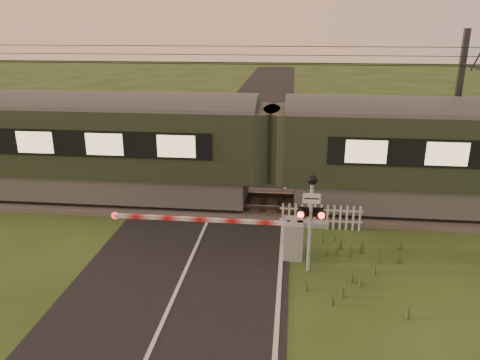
# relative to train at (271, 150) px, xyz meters

# --- Properties ---
(ground) EXTENTS (160.00, 160.00, 0.00)m
(ground) POSITION_rel_train_xyz_m (-2.18, -6.50, -2.32)
(ground) COLOR #274119
(ground) RESTS_ON ground
(road) EXTENTS (6.00, 140.00, 0.03)m
(road) POSITION_rel_train_xyz_m (-2.16, -6.73, -2.31)
(road) COLOR black
(road) RESTS_ON ground
(track_bed) EXTENTS (140.00, 3.40, 0.39)m
(track_bed) POSITION_rel_train_xyz_m (-2.18, 0.00, -2.26)
(track_bed) COLOR #47423D
(track_bed) RESTS_ON ground
(overhead_wires) EXTENTS (120.00, 0.62, 0.62)m
(overhead_wires) POSITION_rel_train_xyz_m (-2.18, 0.00, 3.40)
(overhead_wires) COLOR black
(overhead_wires) RESTS_ON ground
(train) EXTENTS (43.78, 3.02, 4.08)m
(train) POSITION_rel_train_xyz_m (0.00, 0.00, 0.00)
(train) COLOR slate
(train) RESTS_ON ground
(boom_gate) EXTENTS (6.82, 0.89, 1.19)m
(boom_gate) POSITION_rel_train_xyz_m (0.62, -3.99, -1.67)
(boom_gate) COLOR gray
(boom_gate) RESTS_ON ground
(crossing_signal) EXTENTS (0.75, 0.33, 2.94)m
(crossing_signal) POSITION_rel_train_xyz_m (1.37, -4.90, -0.30)
(crossing_signal) COLOR gray
(crossing_signal) RESTS_ON ground
(picket_fence) EXTENTS (2.88, 0.08, 0.90)m
(picket_fence) POSITION_rel_train_xyz_m (1.88, -1.89, -1.87)
(picket_fence) COLOR silver
(picket_fence) RESTS_ON ground
(catenary_mast) EXTENTS (0.21, 2.46, 6.70)m
(catenary_mast) POSITION_rel_train_xyz_m (7.26, 2.22, 1.17)
(catenary_mast) COLOR #2D2D30
(catenary_mast) RESTS_ON ground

